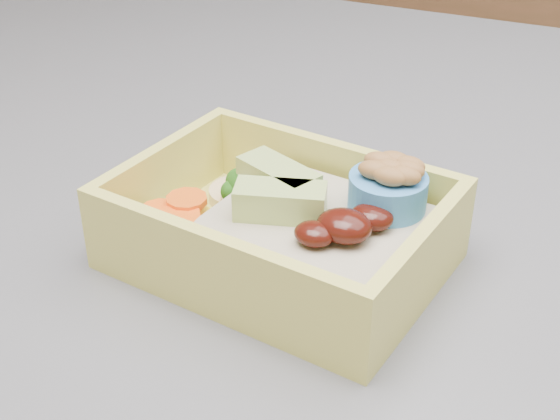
% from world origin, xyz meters
% --- Properties ---
extents(bento_box, '(0.22, 0.17, 0.07)m').
position_xyz_m(bento_box, '(0.21, -0.23, 0.95)').
color(bento_box, '#D8D059').
rests_on(bento_box, island).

